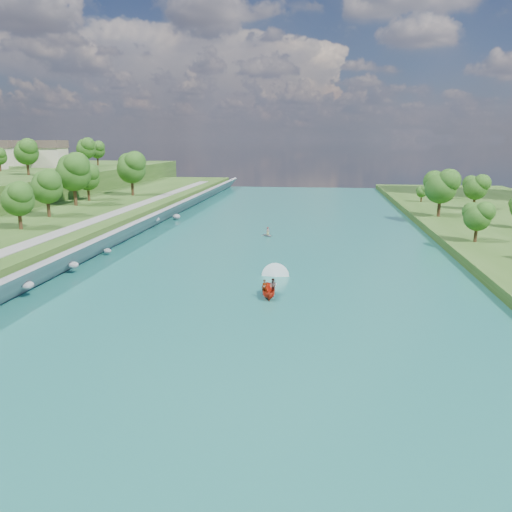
# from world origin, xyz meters

# --- Properties ---
(ground) EXTENTS (260.00, 260.00, 0.00)m
(ground) POSITION_xyz_m (0.00, 0.00, 0.00)
(ground) COLOR #2D5119
(ground) RESTS_ON ground
(river_water) EXTENTS (55.00, 240.00, 0.10)m
(river_water) POSITION_xyz_m (0.00, 20.00, 0.05)
(river_water) COLOR #18575C
(river_water) RESTS_ON ground
(ridge_west) EXTENTS (60.00, 120.00, 9.00)m
(ridge_west) POSITION_xyz_m (-82.50, 95.00, 4.50)
(ridge_west) COLOR #2D5119
(ridge_west) RESTS_ON ground
(riprap_bank) EXTENTS (4.10, 236.00, 4.05)m
(riprap_bank) POSITION_xyz_m (-25.86, 19.23, 1.81)
(riprap_bank) COLOR slate
(riprap_bank) RESTS_ON ground
(riverside_path) EXTENTS (3.00, 200.00, 0.10)m
(riverside_path) POSITION_xyz_m (-32.50, 20.00, 3.55)
(riverside_path) COLOR gray
(riverside_path) RESTS_ON berm_west
(ridge_houses) EXTENTS (29.50, 29.50, 8.40)m
(ridge_houses) POSITION_xyz_m (-88.67, 100.00, 13.31)
(ridge_houses) COLOR beige
(ridge_houses) RESTS_ON ridge_west
(trees_east) EXTENTS (17.39, 139.16, 11.75)m
(trees_east) POSITION_xyz_m (37.75, 38.64, 5.98)
(trees_east) COLOR #184612
(trees_east) RESTS_ON berm_east
(trees_ridge) EXTENTS (23.67, 54.81, 10.69)m
(trees_ridge) POSITION_xyz_m (-71.35, 93.88, 13.99)
(trees_ridge) COLOR #184612
(trees_ridge) RESTS_ON ridge_west
(motorboat) EXTENTS (3.60, 18.78, 2.14)m
(motorboat) POSITION_xyz_m (1.74, 6.53, 0.74)
(motorboat) COLOR red
(motorboat) RESTS_ON river_water
(raft) EXTENTS (2.90, 3.04, 1.69)m
(raft) POSITION_xyz_m (-2.17, 41.22, 0.48)
(raft) COLOR #93969B
(raft) RESTS_ON river_water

